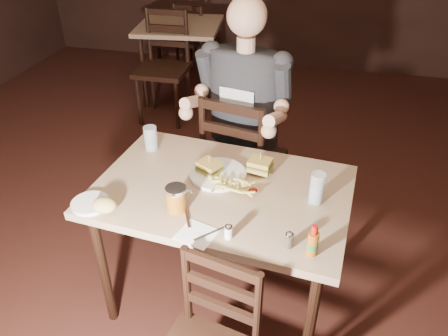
% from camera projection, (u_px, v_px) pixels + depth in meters
% --- Properties ---
extents(room_shell, '(7.00, 7.00, 7.00)m').
position_uv_depth(room_shell, '(194.00, 35.00, 1.96)').
color(room_shell, black).
rests_on(room_shell, ground).
extents(main_table, '(1.25, 0.89, 0.77)m').
position_uv_depth(main_table, '(222.00, 202.00, 2.10)').
color(main_table, tan).
rests_on(main_table, ground).
extents(bg_table, '(0.89, 0.89, 0.77)m').
position_uv_depth(bg_table, '(180.00, 33.00, 4.40)').
color(bg_table, tan).
rests_on(bg_table, ground).
extents(chair_far, '(0.54, 0.57, 0.97)m').
position_uv_depth(chair_far, '(243.00, 160.00, 2.78)').
color(chair_far, black).
rests_on(chair_far, ground).
extents(bg_chair_far, '(0.47, 0.50, 0.86)m').
position_uv_depth(bg_chair_far, '(196.00, 41.00, 4.98)').
color(bg_chair_far, black).
rests_on(bg_chair_far, ground).
extents(bg_chair_near, '(0.47, 0.51, 1.00)m').
position_uv_depth(bg_chair_near, '(162.00, 70.00, 4.05)').
color(bg_chair_near, black).
rests_on(bg_chair_near, ground).
extents(diner, '(0.65, 0.55, 0.99)m').
position_uv_depth(diner, '(242.00, 88.00, 2.46)').
color(diner, '#2C2E31').
rests_on(diner, chair_far).
extents(dinner_plate, '(0.29, 0.29, 0.02)m').
position_uv_depth(dinner_plate, '(218.00, 175.00, 2.13)').
color(dinner_plate, white).
rests_on(dinner_plate, main_table).
extents(sandwich_left, '(0.13, 0.13, 0.10)m').
position_uv_depth(sandwich_left, '(209.00, 164.00, 2.11)').
color(sandwich_left, tan).
rests_on(sandwich_left, dinner_plate).
extents(sandwich_right, '(0.12, 0.11, 0.10)m').
position_uv_depth(sandwich_right, '(260.00, 162.00, 2.12)').
color(sandwich_right, tan).
rests_on(sandwich_right, dinner_plate).
extents(fries_pile, '(0.26, 0.19, 0.04)m').
position_uv_depth(fries_pile, '(232.00, 184.00, 2.02)').
color(fries_pile, '#D3C65F').
rests_on(fries_pile, dinner_plate).
extents(ketchup_dollop, '(0.05, 0.05, 0.01)m').
position_uv_depth(ketchup_dollop, '(253.00, 190.00, 2.00)').
color(ketchup_dollop, maroon).
rests_on(ketchup_dollop, dinner_plate).
extents(glass_left, '(0.08, 0.08, 0.13)m').
position_uv_depth(glass_left, '(151.00, 138.00, 2.31)').
color(glass_left, silver).
rests_on(glass_left, main_table).
extents(glass_right, '(0.07, 0.07, 0.15)m').
position_uv_depth(glass_right, '(317.00, 188.00, 1.93)').
color(glass_right, silver).
rests_on(glass_right, main_table).
extents(hot_sauce, '(0.05, 0.05, 0.14)m').
position_uv_depth(hot_sauce, '(313.00, 240.00, 1.66)').
color(hot_sauce, '#904E10').
rests_on(hot_sauce, main_table).
extents(salt_shaker, '(0.04, 0.04, 0.06)m').
position_uv_depth(salt_shaker, '(229.00, 232.00, 1.75)').
color(salt_shaker, white).
rests_on(salt_shaker, main_table).
extents(pepper_shaker, '(0.04, 0.04, 0.07)m').
position_uv_depth(pepper_shaker, '(289.00, 240.00, 1.71)').
color(pepper_shaker, '#38332D').
rests_on(pepper_shaker, main_table).
extents(syrup_dispenser, '(0.10, 0.10, 0.12)m').
position_uv_depth(syrup_dispenser, '(176.00, 199.00, 1.89)').
color(syrup_dispenser, '#904E10').
rests_on(syrup_dispenser, main_table).
extents(napkin, '(0.18, 0.17, 0.00)m').
position_uv_depth(napkin, '(197.00, 234.00, 1.79)').
color(napkin, white).
rests_on(napkin, main_table).
extents(knife, '(0.09, 0.18, 0.00)m').
position_uv_depth(knife, '(186.00, 213.00, 1.89)').
color(knife, silver).
rests_on(knife, napkin).
extents(fork, '(0.11, 0.11, 0.00)m').
position_uv_depth(fork, '(209.00, 234.00, 1.78)').
color(fork, silver).
rests_on(fork, napkin).
extents(side_plate, '(0.18, 0.18, 0.01)m').
position_uv_depth(side_plate, '(91.00, 204.00, 1.94)').
color(side_plate, white).
rests_on(side_plate, main_table).
extents(bread_roll, '(0.12, 0.10, 0.07)m').
position_uv_depth(bread_roll, '(104.00, 205.00, 1.87)').
color(bread_roll, tan).
rests_on(bread_roll, side_plate).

